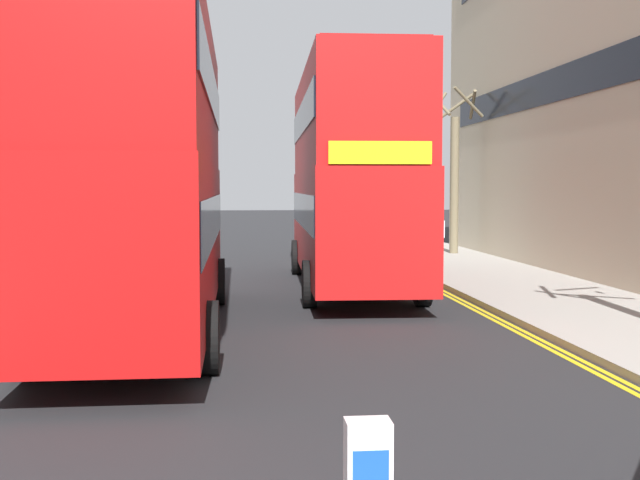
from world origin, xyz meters
The scene contains 7 objects.
sidewalk_right centered at (6.50, 16.00, 0.07)m, with size 4.00×80.00×0.14m, color #9E9991.
kerb_line_outer centered at (4.40, 14.00, 0.00)m, with size 0.10×56.00×0.01m, color yellow.
kerb_line_inner centered at (4.24, 14.00, 0.00)m, with size 0.10×56.00×0.01m, color yellow.
double_decker_bus_away centered at (-2.47, 13.10, 3.03)m, with size 2.83×10.82×5.64m.
double_decker_bus_oncoming centered at (2.12, 19.12, 3.03)m, with size 3.05×10.88×5.64m.
pedestrian_far centered at (5.71, 23.91, 0.99)m, with size 0.34×0.22×1.62m.
street_tree_near centered at (7.33, 28.00, 3.26)m, with size 2.07×2.08×6.16m.
Camera 1 is at (-0.78, -1.47, 2.63)m, focal length 44.91 mm.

